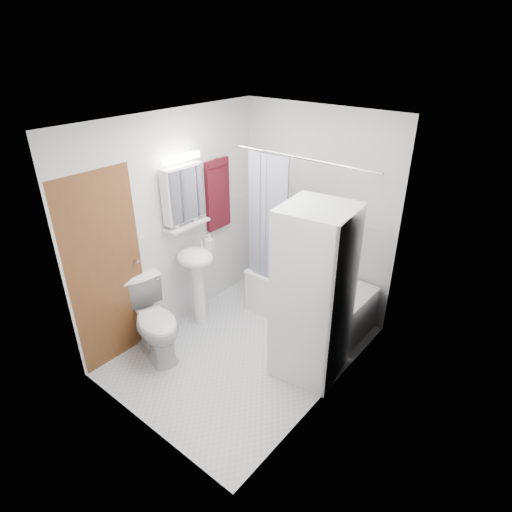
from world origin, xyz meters
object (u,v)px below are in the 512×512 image
Objects in this scene: sink at (196,269)px; toilet at (154,320)px; washer_dryer at (313,295)px; bathtub at (309,297)px.

sink is 0.73m from toilet.
sink is 0.59× the size of washer_dryer.
washer_dryer is (0.47, -0.71, 0.58)m from bathtub.
washer_dryer is at bearing -56.67° from bathtub.
sink is (-0.96, -0.86, 0.40)m from bathtub.
sink reaches higher than toilet.
sink is at bearing -138.35° from bathtub.
bathtub is 1.35m from sink.
toilet is at bearing -121.41° from bathtub.
toilet is (0.03, -0.67, -0.30)m from sink.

